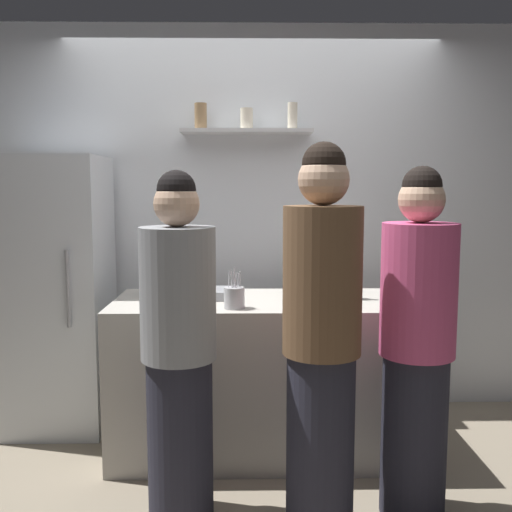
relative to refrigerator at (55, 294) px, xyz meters
The scene contains 12 objects.
ground_plane 1.73m from the refrigerator, 34.42° to the right, with size 5.28×5.28×0.00m, color gray.
back_wall_assembly 1.38m from the refrigerator, 17.84° to the left, with size 4.80×0.32×2.60m.
refrigerator is the anchor object (origin of this frame).
counter 1.37m from the refrigerator, 16.11° to the right, with size 1.61×0.73×0.89m, color #B7B2A8.
baking_pan 1.00m from the refrigerator, 17.37° to the right, with size 0.34×0.24×0.05m, color gray.
utensil_holder 1.29m from the refrigerator, 27.76° to the right, with size 0.11×0.11×0.22m.
wine_bottle_green_glass 1.80m from the refrigerator, 10.78° to the right, with size 0.08×0.08×0.33m.
wine_bottle_amber_glass 0.72m from the refrigerator, 20.31° to the right, with size 0.06×0.06×0.35m.
water_bottle_plastic 0.83m from the refrigerator, 28.61° to the right, with size 0.08×0.08×0.24m.
person_brown_jacket 1.92m from the refrigerator, 37.25° to the right, with size 0.34×0.34×1.71m.
person_grey_hoodie 1.38m from the refrigerator, 49.52° to the right, with size 0.34×0.34×1.60m.
person_pink_top 2.24m from the refrigerator, 27.75° to the right, with size 0.34×0.34×1.61m.
Camera 1 is at (-0.04, -2.74, 1.51)m, focal length 40.43 mm.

